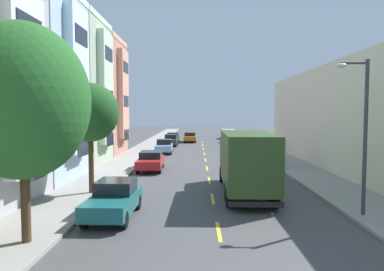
{
  "coord_description": "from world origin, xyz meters",
  "views": [
    {
      "loc": [
        -0.82,
        -5.91,
        4.37
      ],
      "look_at": [
        -1.28,
        29.4,
        2.12
      ],
      "focal_mm": 33.37,
      "sensor_mm": 36.0,
      "label": 1
    }
  ],
  "objects_px": {
    "street_tree_second": "(90,113)",
    "parked_hatchback_charcoal": "(171,140)",
    "parked_sedan_red": "(151,160)",
    "parked_hatchback_silver": "(243,146)",
    "parked_pickup_champagne": "(233,137)",
    "parked_hatchback_navy": "(227,134)",
    "parked_hatchback_teal": "(114,199)",
    "moving_orange_sedan": "(190,137)",
    "parked_suv_white": "(262,155)",
    "parked_sedan_forest": "(173,137)",
    "street_lamp": "(362,125)",
    "parked_hatchback_sky": "(164,146)",
    "street_tree_nearest": "(23,101)",
    "delivery_box_truck": "(246,159)"
  },
  "relations": [
    {
      "from": "street_tree_second",
      "to": "parked_hatchback_charcoal",
      "type": "relative_size",
      "value": 1.44
    },
    {
      "from": "parked_sedan_red",
      "to": "parked_hatchback_silver",
      "type": "distance_m",
      "value": 14.36
    },
    {
      "from": "parked_pickup_champagne",
      "to": "parked_hatchback_navy",
      "type": "xyz_separation_m",
      "value": [
        -0.18,
        8.46,
        -0.07
      ]
    },
    {
      "from": "parked_hatchback_navy",
      "to": "parked_hatchback_teal",
      "type": "distance_m",
      "value": 45.88
    },
    {
      "from": "parked_hatchback_teal",
      "to": "moving_orange_sedan",
      "type": "relative_size",
      "value": 0.9
    },
    {
      "from": "parked_suv_white",
      "to": "parked_sedan_forest",
      "type": "relative_size",
      "value": 1.07
    },
    {
      "from": "parked_suv_white",
      "to": "parked_hatchback_silver",
      "type": "relative_size",
      "value": 1.19
    },
    {
      "from": "street_lamp",
      "to": "parked_hatchback_charcoal",
      "type": "relative_size",
      "value": 1.59
    },
    {
      "from": "parked_sedan_red",
      "to": "parked_hatchback_navy",
      "type": "distance_m",
      "value": 33.95
    },
    {
      "from": "parked_pickup_champagne",
      "to": "moving_orange_sedan",
      "type": "bearing_deg",
      "value": 163.1
    },
    {
      "from": "parked_hatchback_sky",
      "to": "parked_hatchback_silver",
      "type": "xyz_separation_m",
      "value": [
        8.58,
        0.19,
        0.0
      ]
    },
    {
      "from": "parked_sedan_red",
      "to": "parked_hatchback_teal",
      "type": "distance_m",
      "value": 12.23
    },
    {
      "from": "parked_hatchback_charcoal",
      "to": "parked_suv_white",
      "type": "height_order",
      "value": "parked_suv_white"
    },
    {
      "from": "parked_hatchback_sky",
      "to": "parked_hatchback_silver",
      "type": "bearing_deg",
      "value": 1.29
    },
    {
      "from": "street_tree_second",
      "to": "parked_hatchback_sky",
      "type": "bearing_deg",
      "value": 83.96
    },
    {
      "from": "street_lamp",
      "to": "parked_hatchback_sky",
      "type": "bearing_deg",
      "value": 113.53
    },
    {
      "from": "street_tree_second",
      "to": "parked_sedan_forest",
      "type": "bearing_deg",
      "value": 86.48
    },
    {
      "from": "street_tree_nearest",
      "to": "parked_hatchback_sky",
      "type": "bearing_deg",
      "value": 85.59
    },
    {
      "from": "parked_hatchback_charcoal",
      "to": "parked_hatchback_teal",
      "type": "distance_m",
      "value": 32.21
    },
    {
      "from": "parked_hatchback_sky",
      "to": "moving_orange_sedan",
      "type": "bearing_deg",
      "value": 80.41
    },
    {
      "from": "parked_pickup_champagne",
      "to": "parked_hatchback_teal",
      "type": "relative_size",
      "value": 1.32
    },
    {
      "from": "delivery_box_truck",
      "to": "parked_pickup_champagne",
      "type": "bearing_deg",
      "value": 85.24
    },
    {
      "from": "parked_sedan_forest",
      "to": "parked_hatchback_sky",
      "type": "xyz_separation_m",
      "value": [
        -0.01,
        -14.23,
        0.01
      ]
    },
    {
      "from": "parked_hatchback_silver",
      "to": "street_tree_second",
      "type": "bearing_deg",
      "value": -118.32
    },
    {
      "from": "street_tree_nearest",
      "to": "parked_hatchback_silver",
      "type": "distance_m",
      "value": 29.33
    },
    {
      "from": "parked_hatchback_navy",
      "to": "parked_hatchback_silver",
      "type": "bearing_deg",
      "value": -90.14
    },
    {
      "from": "parked_hatchback_sky",
      "to": "parked_hatchback_charcoal",
      "type": "bearing_deg",
      "value": 89.4
    },
    {
      "from": "parked_hatchback_silver",
      "to": "parked_suv_white",
      "type": "bearing_deg",
      "value": -89.2
    },
    {
      "from": "parked_suv_white",
      "to": "parked_hatchback_navy",
      "type": "distance_m",
      "value": 31.28
    },
    {
      "from": "delivery_box_truck",
      "to": "parked_suv_white",
      "type": "distance_m",
      "value": 9.92
    },
    {
      "from": "street_tree_nearest",
      "to": "parked_suv_white",
      "type": "xyz_separation_m",
      "value": [
        10.79,
        17.07,
        -3.75
      ]
    },
    {
      "from": "delivery_box_truck",
      "to": "parked_hatchback_navy",
      "type": "xyz_separation_m",
      "value": [
        2.51,
        40.81,
        -1.15
      ]
    },
    {
      "from": "delivery_box_truck",
      "to": "moving_orange_sedan",
      "type": "distance_m",
      "value": 34.47
    },
    {
      "from": "parked_suv_white",
      "to": "parked_hatchback_teal",
      "type": "xyz_separation_m",
      "value": [
        -8.67,
        -13.79,
        -0.23
      ]
    },
    {
      "from": "parked_hatchback_sky",
      "to": "parked_pickup_champagne",
      "type": "height_order",
      "value": "parked_pickup_champagne"
    },
    {
      "from": "delivery_box_truck",
      "to": "parked_sedan_red",
      "type": "relative_size",
      "value": 1.8
    },
    {
      "from": "parked_pickup_champagne",
      "to": "parked_hatchback_silver",
      "type": "distance_m",
      "value": 12.86
    },
    {
      "from": "parked_suv_white",
      "to": "parked_pickup_champagne",
      "type": "relative_size",
      "value": 0.9
    },
    {
      "from": "street_tree_nearest",
      "to": "parked_pickup_champagne",
      "type": "relative_size",
      "value": 1.34
    },
    {
      "from": "parked_sedan_red",
      "to": "moving_orange_sedan",
      "type": "relative_size",
      "value": 1.01
    },
    {
      "from": "parked_hatchback_charcoal",
      "to": "parked_suv_white",
      "type": "xyz_separation_m",
      "value": [
        8.63,
        -18.42,
        0.23
      ]
    },
    {
      "from": "street_tree_second",
      "to": "moving_orange_sedan",
      "type": "height_order",
      "value": "street_tree_second"
    },
    {
      "from": "parked_suv_white",
      "to": "street_tree_second",
      "type": "bearing_deg",
      "value": -137.74
    },
    {
      "from": "moving_orange_sedan",
      "to": "parked_hatchback_navy",
      "type": "bearing_deg",
      "value": 47.02
    },
    {
      "from": "delivery_box_truck",
      "to": "parked_sedan_forest",
      "type": "bearing_deg",
      "value": 100.34
    },
    {
      "from": "street_tree_nearest",
      "to": "parked_hatchback_sky",
      "type": "height_order",
      "value": "street_tree_nearest"
    },
    {
      "from": "parked_hatchback_sky",
      "to": "delivery_box_truck",
      "type": "bearing_deg",
      "value": -72.4
    },
    {
      "from": "street_tree_nearest",
      "to": "moving_orange_sedan",
      "type": "distance_m",
      "value": 42.24
    },
    {
      "from": "parked_hatchback_charcoal",
      "to": "parked_hatchback_silver",
      "type": "bearing_deg",
      "value": -44.88
    },
    {
      "from": "street_tree_second",
      "to": "parked_hatchback_navy",
      "type": "bearing_deg",
      "value": 75.39
    }
  ]
}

